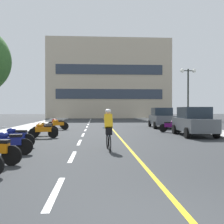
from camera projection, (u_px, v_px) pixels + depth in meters
name	position (u px, v px, depth m)	size (l,w,h in m)	color
ground_plane	(108.00, 127.00, 24.42)	(140.00, 140.00, 0.00)	#2D3033
curb_left	(37.00, 125.00, 26.96)	(2.40, 72.00, 0.12)	#A8A8A3
curb_right	(175.00, 125.00, 27.86)	(2.40, 72.00, 0.12)	#A8A8A3
lane_dash_0	(55.00, 192.00, 5.33)	(0.14, 2.20, 0.01)	silver
lane_dash_1	(73.00, 157.00, 9.32)	(0.14, 2.20, 0.01)	silver
lane_dash_2	(79.00, 142.00, 13.31)	(0.14, 2.20, 0.01)	silver
lane_dash_3	(83.00, 135.00, 17.31)	(0.14, 2.20, 0.01)	silver
lane_dash_4	(85.00, 130.00, 21.30)	(0.14, 2.20, 0.01)	silver
lane_dash_5	(87.00, 127.00, 25.29)	(0.14, 2.20, 0.01)	silver
lane_dash_6	(88.00, 124.00, 29.28)	(0.14, 2.20, 0.01)	silver
lane_dash_7	(89.00, 123.00, 33.27)	(0.14, 2.20, 0.01)	silver
lane_dash_8	(90.00, 121.00, 37.27)	(0.14, 2.20, 0.01)	silver
lane_dash_9	(90.00, 120.00, 41.26)	(0.14, 2.20, 0.01)	silver
lane_dash_10	(91.00, 119.00, 45.25)	(0.14, 2.20, 0.01)	silver
lane_dash_11	(91.00, 118.00, 49.24)	(0.14, 2.20, 0.01)	silver
centre_line_yellow	(109.00, 125.00, 27.43)	(0.12, 66.00, 0.01)	gold
office_building	(108.00, 80.00, 52.69)	(23.39, 8.75, 15.01)	#BCAD93
street_lamp_mid	(188.00, 84.00, 23.75)	(1.46, 0.36, 5.22)	black
parked_car_near	(194.00, 121.00, 16.57)	(2.06, 4.27, 1.82)	black
parked_car_mid	(162.00, 118.00, 23.96)	(2.09, 4.28, 1.82)	black
motorcycle_2	(8.00, 143.00, 9.53)	(1.69, 0.60, 0.92)	black
motorcycle_3	(16.00, 137.00, 11.58)	(1.70, 0.60, 0.92)	black
motorcycle_4	(43.00, 130.00, 15.19)	(1.70, 0.60, 0.92)	black
motorcycle_5	(45.00, 128.00, 16.74)	(1.67, 0.70, 0.92)	black
motorcycle_6	(171.00, 126.00, 19.13)	(1.65, 0.76, 0.92)	black
motorcycle_7	(58.00, 124.00, 21.25)	(1.65, 0.76, 0.92)	black
motorcycle_8	(57.00, 123.00, 23.05)	(1.63, 0.81, 0.92)	black
cyclist_rider	(108.00, 129.00, 10.75)	(0.42, 1.77, 1.71)	black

